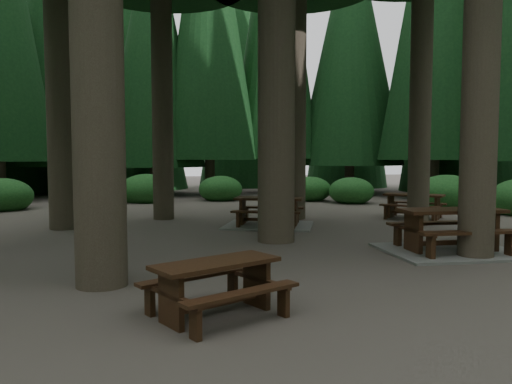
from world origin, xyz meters
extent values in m
plane|color=#4D443E|center=(0.00, 0.00, 0.00)|extent=(80.00, 80.00, 0.00)
cube|color=gray|center=(3.88, -1.90, 0.03)|extent=(2.74, 2.31, 0.05)
cube|color=black|center=(3.88, -1.90, 0.85)|extent=(2.09, 0.92, 0.07)
cube|color=black|center=(3.92, -1.22, 0.51)|extent=(2.06, 0.40, 0.06)
cube|color=black|center=(3.84, -2.58, 0.51)|extent=(2.06, 0.40, 0.06)
cube|color=black|center=(3.06, -1.85, 0.41)|extent=(0.13, 0.63, 0.82)
cube|color=black|center=(3.06, -1.85, 0.48)|extent=(0.19, 1.65, 0.07)
cube|color=black|center=(4.70, -1.95, 0.41)|extent=(0.13, 0.63, 0.82)
cube|color=black|center=(4.70, -1.95, 0.48)|extent=(0.19, 1.65, 0.07)
cube|color=black|center=(3.88, -1.90, 0.20)|extent=(1.71, 0.19, 0.09)
cube|color=gray|center=(1.27, 2.64, 0.03)|extent=(2.95, 2.73, 0.05)
cube|color=black|center=(1.27, 2.64, 0.78)|extent=(2.00, 1.38, 0.06)
cube|color=black|center=(1.51, 3.22, 0.47)|extent=(1.82, 0.95, 0.05)
cube|color=black|center=(1.03, 2.07, 0.47)|extent=(1.82, 0.95, 0.05)
cube|color=black|center=(0.58, 2.93, 0.37)|extent=(0.29, 0.56, 0.74)
cube|color=black|center=(0.58, 2.93, 0.43)|extent=(0.65, 1.42, 0.06)
cube|color=black|center=(1.96, 2.36, 0.37)|extent=(0.29, 0.56, 0.74)
cube|color=black|center=(1.96, 2.36, 0.43)|extent=(0.65, 1.42, 0.06)
cube|color=black|center=(1.27, 2.64, 0.19)|extent=(1.47, 0.67, 0.08)
cube|color=black|center=(6.15, 3.33, 0.74)|extent=(1.77, 1.72, 0.06)
cube|color=black|center=(6.56, 3.76, 0.44)|extent=(1.47, 1.40, 0.05)
cube|color=black|center=(5.75, 2.90, 0.44)|extent=(1.47, 1.40, 0.05)
cube|color=black|center=(5.63, 3.81, 0.36)|extent=(0.43, 0.45, 0.71)
cube|color=black|center=(5.63, 3.81, 0.41)|extent=(1.04, 1.10, 0.06)
cube|color=black|center=(6.67, 2.84, 0.36)|extent=(0.43, 0.45, 0.71)
cube|color=black|center=(6.67, 2.84, 0.41)|extent=(1.04, 1.10, 0.06)
cube|color=black|center=(6.15, 3.33, 0.18)|extent=(1.14, 1.07, 0.08)
cube|color=black|center=(-1.34, -4.82, 0.65)|extent=(1.67, 1.22, 0.05)
cube|color=black|center=(-1.57, -4.35, 0.39)|extent=(1.50, 0.87, 0.04)
cube|color=black|center=(-1.12, -5.29, 0.39)|extent=(1.50, 0.87, 0.04)
cube|color=black|center=(-1.90, -5.09, 0.31)|extent=(0.27, 0.46, 0.62)
cube|color=black|center=(-1.90, -5.09, 0.36)|extent=(0.61, 1.16, 0.05)
cube|color=black|center=(-0.78, -4.55, 0.31)|extent=(0.27, 0.46, 0.62)
cube|color=black|center=(-0.78, -4.55, 0.36)|extent=(0.61, 1.16, 0.05)
cube|color=black|center=(-1.34, -4.82, 0.16)|extent=(1.20, 0.63, 0.07)
ellipsoid|color=#1C511E|center=(9.44, 6.45, 0.40)|extent=(2.42, 2.42, 1.49)
ellipsoid|color=#1C511E|center=(6.43, 8.69, 0.40)|extent=(1.90, 1.90, 1.17)
ellipsoid|color=#1C511E|center=(5.14, 10.17, 0.40)|extent=(1.84, 1.84, 1.13)
ellipsoid|color=#1C511E|center=(1.30, 11.25, 0.40)|extent=(1.95, 1.95, 1.20)
ellipsoid|color=#1C511E|center=(-1.94, 11.21, 0.40)|extent=(2.31, 2.31, 1.42)
ellipsoid|color=#1C511E|center=(-4.09, 10.56, 0.40)|extent=(1.93, 1.93, 1.19)
ellipsoid|color=#1C511E|center=(-7.11, 9.06, 0.40)|extent=(2.15, 2.15, 1.32)
cone|color=black|center=(8.89, 14.45, 8.24)|extent=(5.73, 5.73, 13.48)
cone|color=black|center=(4.92, 15.39, 10.17)|extent=(4.80, 4.80, 16.65)
cone|color=black|center=(-1.44, 15.36, 7.89)|extent=(5.17, 5.17, 12.91)
cone|color=black|center=(-6.57, 16.72, 8.10)|extent=(5.82, 5.82, 13.26)
cone|color=black|center=(11.00, 19.74, 9.51)|extent=(5.26, 5.26, 19.02)
cone|color=black|center=(4.25, 21.60, 8.07)|extent=(5.34, 5.34, 16.14)
cone|color=black|center=(-2.52, 20.86, 8.43)|extent=(6.57, 6.57, 16.86)
cone|color=black|center=(-9.02, 19.44, 10.12)|extent=(6.13, 6.13, 20.24)
camera|label=1|loc=(-2.23, -10.70, 1.92)|focal=35.00mm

